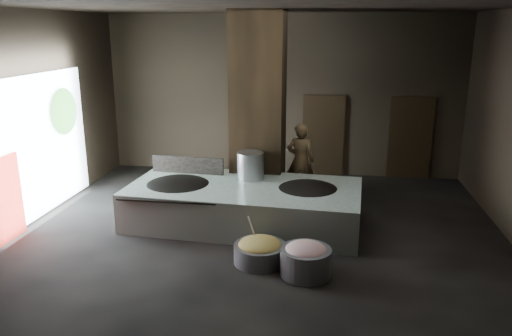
% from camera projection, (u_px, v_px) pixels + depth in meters
% --- Properties ---
extents(floor, '(10.00, 9.00, 0.10)m').
position_uv_depth(floor, '(260.00, 234.00, 10.43)').
color(floor, black).
rests_on(floor, ground).
extents(ceiling, '(10.00, 9.00, 0.10)m').
position_uv_depth(ceiling, '(260.00, 3.00, 9.18)').
color(ceiling, black).
rests_on(ceiling, back_wall).
extents(back_wall, '(10.00, 0.10, 4.50)m').
position_uv_depth(back_wall, '(282.00, 95.00, 14.14)').
color(back_wall, black).
rests_on(back_wall, ground).
extents(front_wall, '(10.00, 0.10, 4.50)m').
position_uv_depth(front_wall, '(202.00, 203.00, 5.48)').
color(front_wall, black).
rests_on(front_wall, ground).
extents(left_wall, '(0.10, 9.00, 4.50)m').
position_uv_depth(left_wall, '(23.00, 119.00, 10.52)').
color(left_wall, black).
rests_on(left_wall, ground).
extents(pillar, '(1.20, 1.20, 4.50)m').
position_uv_depth(pillar, '(258.00, 110.00, 11.66)').
color(pillar, black).
rests_on(pillar, ground).
extents(hearth_platform, '(5.04, 2.66, 0.85)m').
position_uv_depth(hearth_platform, '(244.00, 205.00, 10.75)').
color(hearth_platform, silver).
rests_on(hearth_platform, ground).
extents(platform_cap, '(4.79, 2.30, 0.03)m').
position_uv_depth(platform_cap, '(244.00, 187.00, 10.65)').
color(platform_cap, black).
rests_on(platform_cap, hearth_platform).
extents(wok_left, '(1.54, 1.54, 0.43)m').
position_uv_depth(wok_left, '(178.00, 188.00, 10.82)').
color(wok_left, black).
rests_on(wok_left, hearth_platform).
extents(wok_left_rim, '(1.58, 1.58, 0.05)m').
position_uv_depth(wok_left_rim, '(178.00, 185.00, 10.80)').
color(wok_left_rim, black).
rests_on(wok_left_rim, hearth_platform).
extents(wok_right, '(1.44, 1.44, 0.40)m').
position_uv_depth(wok_right, '(308.00, 192.00, 10.52)').
color(wok_right, black).
rests_on(wok_right, hearth_platform).
extents(wok_right_rim, '(1.47, 1.47, 0.05)m').
position_uv_depth(wok_right_rim, '(308.00, 189.00, 10.50)').
color(wok_right_rim, black).
rests_on(wok_right_rim, hearth_platform).
extents(stock_pot, '(0.60, 0.60, 0.64)m').
position_uv_depth(stock_pot, '(251.00, 166.00, 11.08)').
color(stock_pot, '#AAADB2').
rests_on(stock_pot, hearth_platform).
extents(splash_guard, '(1.70, 0.18, 0.43)m').
position_uv_depth(splash_guard, '(188.00, 166.00, 11.51)').
color(splash_guard, black).
rests_on(splash_guard, hearth_platform).
extents(cook, '(0.71, 0.49, 1.85)m').
position_uv_depth(cook, '(300.00, 160.00, 12.37)').
color(cook, '#9B7D4F').
rests_on(cook, ground).
extents(veg_basin, '(1.03, 1.03, 0.35)m').
position_uv_depth(veg_basin, '(260.00, 253.00, 9.00)').
color(veg_basin, slate).
rests_on(veg_basin, ground).
extents(veg_fill, '(0.78, 0.78, 0.24)m').
position_uv_depth(veg_fill, '(260.00, 245.00, 8.95)').
color(veg_fill, '#99AE54').
rests_on(veg_fill, veg_basin).
extents(ladle, '(0.15, 0.36, 0.67)m').
position_uv_depth(ladle, '(253.00, 231.00, 9.06)').
color(ladle, '#AAADB2').
rests_on(ladle, veg_basin).
extents(meat_basin, '(1.03, 1.03, 0.48)m').
position_uv_depth(meat_basin, '(306.00, 262.00, 8.54)').
color(meat_basin, slate).
rests_on(meat_basin, ground).
extents(meat_fill, '(0.73, 0.73, 0.28)m').
position_uv_depth(meat_fill, '(306.00, 251.00, 8.48)').
color(meat_fill, '#D68085').
rests_on(meat_fill, meat_basin).
extents(doorway_near, '(1.18, 0.08, 2.38)m').
position_uv_depth(doorway_near, '(323.00, 137.00, 14.19)').
color(doorway_near, black).
rests_on(doorway_near, ground).
extents(doorway_near_glow, '(0.88, 0.04, 2.08)m').
position_uv_depth(doorway_near_glow, '(329.00, 138.00, 14.34)').
color(doorway_near_glow, '#8C6647').
rests_on(doorway_near_glow, ground).
extents(doorway_far, '(1.18, 0.08, 2.38)m').
position_uv_depth(doorway_far, '(410.00, 140.00, 13.85)').
color(doorway_far, black).
rests_on(doorway_far, ground).
extents(doorway_far_glow, '(0.79, 0.04, 1.87)m').
position_uv_depth(doorway_far_glow, '(415.00, 140.00, 14.02)').
color(doorway_far_glow, '#8C6647').
rests_on(doorway_far_glow, ground).
extents(left_opening, '(0.04, 4.20, 3.10)m').
position_uv_depth(left_opening, '(37.00, 147.00, 10.87)').
color(left_opening, white).
rests_on(left_opening, ground).
extents(pavilion_sliver, '(0.05, 0.90, 1.70)m').
position_uv_depth(pavilion_sliver, '(7.00, 199.00, 9.83)').
color(pavilion_sliver, maroon).
rests_on(pavilion_sliver, ground).
extents(tree_silhouette, '(0.28, 1.10, 1.10)m').
position_uv_depth(tree_silhouette, '(64.00, 111.00, 11.74)').
color(tree_silhouette, '#194714').
rests_on(tree_silhouette, left_opening).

